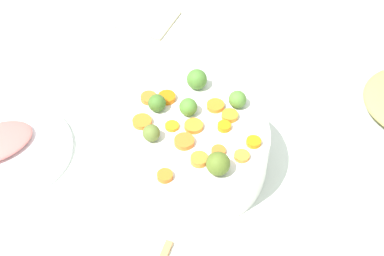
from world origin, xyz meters
TOP-DOWN VIEW (x-y plane):
  - tabletop at (0.00, 0.00)m, footprint 2.40×2.40m
  - serving_bowl_carrots at (-0.03, 0.01)m, footprint 0.29×0.29m
  - carrot_slice_0 at (0.06, -0.07)m, footprint 0.04×0.04m
  - carrot_slice_1 at (-0.10, -0.03)m, footprint 0.04×0.04m
  - carrot_slice_2 at (-0.08, -0.05)m, footprint 0.05×0.05m
  - carrot_slice_3 at (-0.09, 0.00)m, footprint 0.03×0.03m
  - carrot_slice_4 at (-0.12, 0.07)m, footprint 0.04×0.04m
  - carrot_slice_5 at (0.02, -0.07)m, footprint 0.04×0.04m
  - carrot_slice_6 at (-0.14, 0.04)m, footprint 0.04×0.04m
  - carrot_slice_7 at (0.01, -0.00)m, footprint 0.04×0.04m
  - carrot_slice_8 at (-0.08, 0.06)m, footprint 0.04×0.04m
  - carrot_slice_9 at (0.06, -0.01)m, footprint 0.05×0.05m
  - carrot_slice_10 at (-0.03, -0.00)m, footprint 0.05×0.05m
  - carrot_slice_11 at (-0.02, 0.04)m, footprint 0.05×0.05m
  - carrot_slice_12 at (0.01, 0.12)m, footprint 0.04×0.04m
  - carrot_slice_13 at (-0.05, 0.08)m, footprint 0.04×0.04m
  - brussels_sprout_0 at (-0.12, -0.06)m, footprint 0.03×0.03m
  - brussels_sprout_1 at (0.04, -0.05)m, footprint 0.03×0.03m
  - brussels_sprout_2 at (-0.02, -0.04)m, footprint 0.03×0.03m
  - brussels_sprout_3 at (-0.04, -0.11)m, footprint 0.04×0.04m
  - brussels_sprout_4 at (-0.08, 0.10)m, footprint 0.04×0.04m
  - brussels_sprout_5 at (0.04, 0.03)m, footprint 0.03×0.03m
  - ham_plate at (0.34, -0.02)m, footprint 0.26×0.26m
  - dish_towel at (0.09, -0.47)m, footprint 0.17×0.17m

SIDE VIEW (x-z plane):
  - tabletop at x=0.00m, z-range 0.00..0.02m
  - dish_towel at x=0.09m, z-range 0.02..0.03m
  - ham_plate at x=0.34m, z-range 0.02..0.03m
  - serving_bowl_carrots at x=-0.03m, z-range 0.02..0.13m
  - carrot_slice_7 at x=0.01m, z-range 0.13..0.13m
  - carrot_slice_8 at x=-0.08m, z-range 0.13..0.13m
  - carrot_slice_4 at x=-0.12m, z-range 0.13..0.13m
  - carrot_slice_9 at x=0.06m, z-range 0.13..0.14m
  - carrot_slice_10 at x=-0.03m, z-range 0.13..0.14m
  - carrot_slice_2 at x=-0.08m, z-range 0.13..0.14m
  - carrot_slice_6 at x=-0.14m, z-range 0.13..0.14m
  - carrot_slice_11 at x=-0.02m, z-range 0.13..0.14m
  - carrot_slice_12 at x=0.01m, z-range 0.13..0.14m
  - carrot_slice_3 at x=-0.09m, z-range 0.13..0.14m
  - carrot_slice_1 at x=-0.10m, z-range 0.13..0.14m
  - carrot_slice_0 at x=0.06m, z-range 0.13..0.14m
  - carrot_slice_5 at x=0.02m, z-range 0.13..0.14m
  - carrot_slice_13 at x=-0.05m, z-range 0.13..0.14m
  - brussels_sprout_5 at x=0.04m, z-range 0.13..0.16m
  - brussels_sprout_1 at x=0.04m, z-range 0.13..0.16m
  - brussels_sprout_0 at x=-0.12m, z-range 0.13..0.16m
  - brussels_sprout_2 at x=-0.02m, z-range 0.13..0.16m
  - brussels_sprout_3 at x=-0.04m, z-range 0.13..0.17m
  - brussels_sprout_4 at x=-0.08m, z-range 0.13..0.17m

